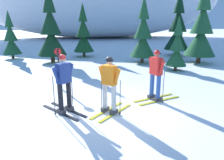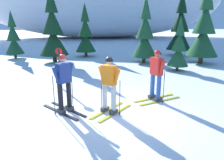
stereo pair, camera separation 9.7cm
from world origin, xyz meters
TOP-DOWN VIEW (x-y plane):
  - ground_plane at (0.00, 0.00)m, footprint 120.00×120.00m
  - skier_orange_jacket at (0.06, -0.05)m, footprint 1.42×1.48m
  - skier_red_jacket at (1.79, 0.86)m, footprint 1.81×1.07m
  - skier_navy_jacket at (-1.29, 0.17)m, footprint 1.47×1.55m
  - pine_tree_far_left at (-6.01, 10.50)m, footprint 1.34×1.34m
  - pine_tree_left at (-2.85, 8.67)m, footprint 1.91×1.91m
  - pine_tree_center_left at (-0.75, 10.74)m, footprint 1.56×1.56m
  - pine_tree_center at (3.12, 7.72)m, footprint 1.66×1.66m
  - pine_tree_center_right at (4.41, 5.24)m, footprint 1.16×1.16m
  - pine_tree_right at (6.61, 10.38)m, footprint 1.94×1.94m
  - pine_tree_far_right at (6.79, 7.13)m, footprint 1.99×1.99m
  - trail_marker_post at (-1.73, 2.69)m, footprint 0.28×0.07m

SIDE VIEW (x-z plane):
  - ground_plane at x=0.00m, z-range 0.00..0.00m
  - skier_orange_jacket at x=0.06m, z-range 0.05..1.81m
  - skier_red_jacket at x=1.79m, z-range 0.05..1.85m
  - trail_marker_post at x=-1.73m, z-range 0.10..1.79m
  - skier_navy_jacket at x=-1.29m, z-range 0.04..1.86m
  - pine_tree_center_right at x=4.41m, z-range -0.25..2.76m
  - pine_tree_far_left at x=-6.01m, z-range -0.28..3.20m
  - pine_tree_center_left at x=-0.75m, z-range -0.33..3.72m
  - pine_tree_center at x=3.12m, z-range -0.35..3.95m
  - pine_tree_left at x=-2.85m, z-range -0.40..4.53m
  - pine_tree_right at x=6.61m, z-range -0.41..4.61m
  - pine_tree_far_right at x=6.79m, z-range -0.42..4.74m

